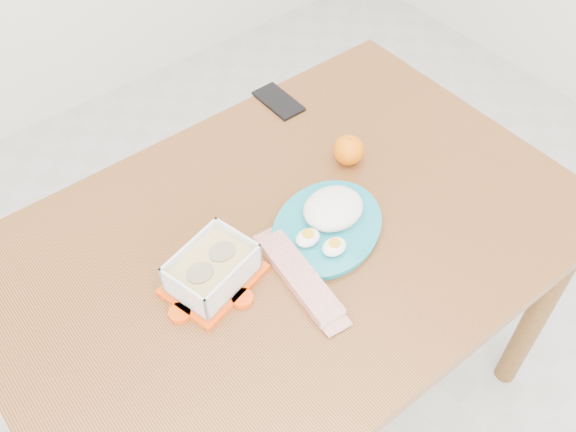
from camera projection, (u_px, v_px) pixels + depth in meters
ground at (340, 415)px, 1.85m from camera, size 3.50×3.50×0.00m
dining_table at (288, 263)px, 1.40m from camera, size 1.24×0.83×0.75m
food_container at (212, 270)px, 1.22m from camera, size 0.21×0.18×0.08m
orange_fruit at (348, 150)px, 1.44m from camera, size 0.07×0.07×0.07m
rice_plate at (329, 220)px, 1.32m from camera, size 0.35×0.35×0.07m
candy_bar at (300, 277)px, 1.24m from camera, size 0.08×0.23×0.02m
smartphone at (278, 101)px, 1.60m from camera, size 0.07×0.14×0.01m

